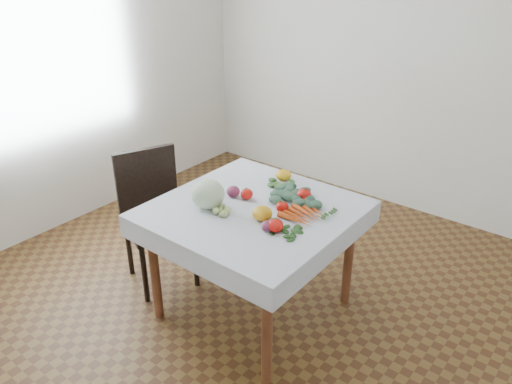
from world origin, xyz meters
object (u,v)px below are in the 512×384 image
table (254,223)px  cabbage (208,194)px  heirloom_back (284,175)px  chair (154,208)px  carrot_bunch (303,214)px

table → cabbage: cabbage is taller
cabbage → heirloom_back: size_ratio=1.89×
table → heirloom_back: size_ratio=9.52×
table → cabbage: 0.33m
chair → carrot_bunch: chair is taller
chair → carrot_bunch: size_ratio=3.55×
heirloom_back → carrot_bunch: 0.51m
cabbage → heirloom_back: 0.61m
carrot_bunch → table: bearing=-161.7°
table → carrot_bunch: size_ratio=3.77×
cabbage → table: bearing=37.3°
chair → heirloom_back: 0.93m
heirloom_back → cabbage: bearing=-101.9°
cabbage → heirloom_back: bearing=78.1°
table → chair: 0.81m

